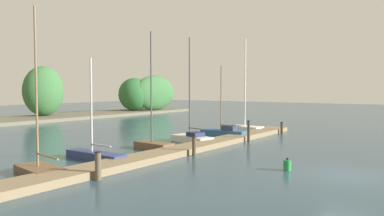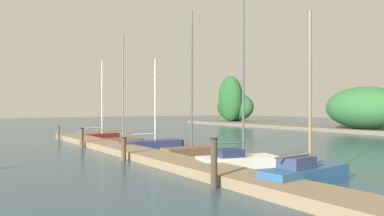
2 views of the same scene
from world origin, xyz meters
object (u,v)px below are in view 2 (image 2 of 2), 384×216
Objects in this scene: sailboat_0 at (101,134)px; sailboat_1 at (122,138)px; sailboat_2 at (154,143)px; mooring_piling_1 at (82,138)px; sailboat_5 at (307,172)px; sailboat_4 at (240,158)px; mooring_piling_0 at (59,133)px; sailboat_3 at (190,148)px; mooring_piling_3 at (214,163)px; mooring_piling_2 at (124,149)px.

sailboat_1 is (5.08, -0.30, 0.05)m from sailboat_0.
mooring_piling_1 is (-2.74, -3.68, 0.30)m from sailboat_2.
sailboat_1 reaches higher than sailboat_5.
sailboat_1 is at bearing 104.86° from sailboat_4.
mooring_piling_0 is (-5.22, -3.04, 0.19)m from sailboat_1.
sailboat_2 is 12.38m from sailboat_5.
sailboat_5 reaches higher than sailboat_2.
sailboat_4 is at bearing -101.06° from sailboat_0.
sailboat_0 is at bearing 93.72° from sailboat_3.
sailboat_0 is 0.84× the size of sailboat_4.
sailboat_0 is at bearing 150.48° from mooring_piling_1.
sailboat_3 is 7.50m from mooring_piling_3.
sailboat_2 is 5.07× the size of mooring_piling_2.
sailboat_4 reaches higher than sailboat_5.
sailboat_3 reaches higher than sailboat_5.
sailboat_5 is at bearing 67.85° from mooring_piling_3.
mooring_piling_1 is (0.86, -3.07, 0.25)m from sailboat_1.
sailboat_5 is 3.63× the size of mooring_piling_3.
sailboat_1 is 6.95× the size of mooring_piling_2.
sailboat_5 is at bearing -82.58° from sailboat_4.
sailboat_2 is 4.54× the size of mooring_piling_1.
sailboat_2 is at bearing 82.54° from sailboat_5.
sailboat_3 is 13.80m from mooring_piling_0.
mooring_piling_3 is at bearing -0.12° from mooring_piling_0.
sailboat_3 is at bearing 152.48° from mooring_piling_3.
sailboat_2 is 8.57m from sailboat_4.
sailboat_0 is 5.83× the size of mooring_piling_2.
sailboat_2 is 4.60m from mooring_piling_1.
sailboat_5 is (7.82, -0.56, -0.02)m from sailboat_3.
sailboat_3 is at bearing -93.37° from sailboat_2.
mooring_piling_3 is (19.86, -3.38, 0.47)m from sailboat_0.
mooring_piling_3 reaches higher than mooring_piling_1.
sailboat_2 is at bearing 161.71° from mooring_piling_3.
sailboat_4 is 4.84× the size of mooring_piling_3.
mooring_piling_3 is at bearing -108.71° from sailboat_2.
sailboat_2 is 0.73× the size of sailboat_4.
sailboat_3 is 1.32× the size of sailboat_5.
sailboat_5 is at bearing 19.98° from mooring_piling_2.
sailboat_3 is 0.99× the size of sailboat_4.
sailboat_4 is 6.21× the size of mooring_piling_1.
mooring_piling_1 is at bearing -0.26° from mooring_piling_0.
mooring_piling_3 is at bearing -128.12° from sailboat_4.
mooring_piling_2 is at bearing 177.99° from sailboat_3.
sailboat_0 is at bearing 170.34° from mooring_piling_3.
mooring_piling_1 is at bearing 142.85° from sailboat_2.
sailboat_1 is 6.05m from mooring_piling_0.
mooring_piling_0 and mooring_piling_2 have the same top height.
mooring_piling_0 is at bearing 179.74° from mooring_piling_1.
mooring_piling_0 is 6.09m from mooring_piling_1.
sailboat_1 is 1.00× the size of sailboat_4.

